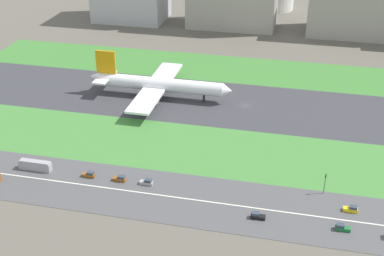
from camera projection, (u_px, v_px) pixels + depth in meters
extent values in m
plane|color=#5B564C|center=(245.00, 106.00, 232.20)|extent=(800.00, 800.00, 0.00)
cube|color=#38383D|center=(245.00, 106.00, 232.18)|extent=(280.00, 46.00, 0.10)
cube|color=#3D7A33|center=(257.00, 71.00, 267.51)|extent=(280.00, 36.00, 0.10)
cube|color=#427F38|center=(230.00, 152.00, 196.85)|extent=(280.00, 36.00, 0.10)
cube|color=#4C4C4F|center=(213.00, 202.00, 169.27)|extent=(280.00, 28.00, 0.10)
cube|color=silver|center=(213.00, 202.00, 169.25)|extent=(266.00, 0.50, 0.01)
cylinder|color=white|center=(160.00, 84.00, 236.87)|extent=(56.00, 6.00, 6.00)
cone|color=white|center=(228.00, 91.00, 230.86)|extent=(4.00, 5.70, 5.70)
cone|color=white|center=(95.00, 77.00, 242.61)|extent=(5.00, 5.40, 5.40)
cube|color=orange|center=(106.00, 63.00, 238.15)|extent=(9.00, 0.80, 11.00)
cube|color=white|center=(105.00, 77.00, 241.61)|extent=(6.00, 16.00, 0.60)
cube|color=white|center=(165.00, 74.00, 250.75)|extent=(10.00, 26.00, 1.00)
cylinder|color=gray|center=(164.00, 83.00, 246.41)|extent=(5.00, 3.20, 3.20)
cube|color=white|center=(146.00, 100.00, 224.90)|extent=(10.00, 26.00, 1.00)
cylinder|color=gray|center=(153.00, 100.00, 230.90)|extent=(5.00, 3.20, 3.20)
cylinder|color=black|center=(204.00, 98.00, 235.09)|extent=(1.00, 1.00, 3.20)
cylinder|color=black|center=(154.00, 90.00, 242.83)|extent=(1.00, 1.00, 3.20)
cylinder|color=black|center=(150.00, 96.00, 236.80)|extent=(1.00, 1.00, 3.20)
cube|color=brown|center=(89.00, 175.00, 182.09)|extent=(4.40, 1.80, 1.10)
cube|color=#333D4C|center=(91.00, 173.00, 181.46)|extent=(2.20, 1.66, 0.90)
cube|color=brown|center=(119.00, 179.00, 179.88)|extent=(4.40, 1.80, 1.10)
cube|color=#333D4C|center=(121.00, 177.00, 179.26)|extent=(2.20, 1.66, 0.90)
cube|color=yellow|center=(350.00, 210.00, 164.87)|extent=(4.40, 1.80, 1.10)
cube|color=#333D4C|center=(354.00, 207.00, 164.25)|extent=(2.20, 1.66, 0.90)
cube|color=#99999E|center=(35.00, 166.00, 185.59)|extent=(11.60, 2.50, 3.00)
cube|color=#99999E|center=(35.00, 162.00, 184.75)|extent=(10.80, 2.30, 0.50)
cube|color=#99999E|center=(146.00, 183.00, 178.01)|extent=(4.40, 1.80, 1.10)
cube|color=#333D4C|center=(148.00, 181.00, 177.38)|extent=(2.20, 1.66, 0.90)
cube|color=#19662D|center=(343.00, 229.00, 156.74)|extent=(4.40, 1.80, 1.10)
cube|color=#333D4C|center=(340.00, 225.00, 156.43)|extent=(2.20, 1.66, 0.90)
cube|color=black|center=(258.00, 217.00, 161.70)|extent=(4.40, 1.80, 1.10)
cube|color=#333D4C|center=(256.00, 214.00, 161.40)|extent=(2.20, 1.66, 0.90)
cylinder|color=#4C4C51|center=(324.00, 185.00, 172.26)|extent=(0.24, 0.24, 6.00)
cube|color=black|center=(326.00, 176.00, 170.58)|extent=(0.36, 0.36, 1.20)
sphere|color=#19D826|center=(326.00, 175.00, 170.27)|extent=(0.24, 0.24, 0.24)
cube|color=#9E998E|center=(357.00, 3.00, 312.17)|extent=(54.39, 31.34, 36.91)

